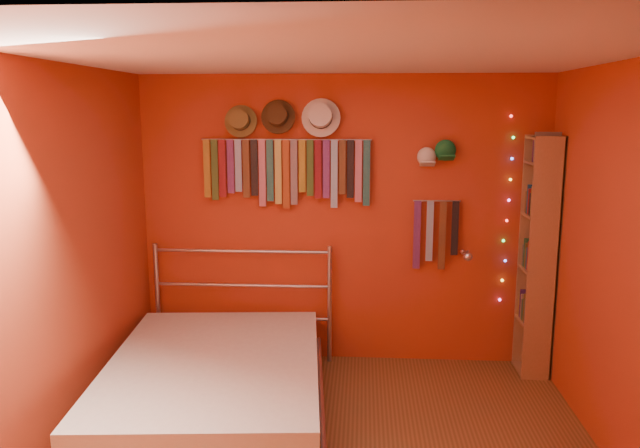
% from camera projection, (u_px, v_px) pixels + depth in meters
% --- Properties ---
extents(back_wall, '(3.50, 0.02, 2.50)m').
position_uv_depth(back_wall, '(343.00, 221.00, 5.42)').
color(back_wall, maroon).
rests_on(back_wall, ground).
extents(right_wall, '(0.02, 3.50, 2.50)m').
position_uv_depth(right_wall, '(637.00, 278.00, 3.58)').
color(right_wall, maroon).
rests_on(right_wall, ground).
extents(left_wall, '(0.02, 3.50, 2.50)m').
position_uv_depth(left_wall, '(48.00, 267.00, 3.82)').
color(left_wall, maroon).
rests_on(left_wall, ground).
extents(ceiling, '(3.50, 3.50, 0.02)m').
position_uv_depth(ceiling, '(333.00, 55.00, 3.47)').
color(ceiling, white).
rests_on(ceiling, back_wall).
extents(tie_rack, '(1.45, 0.03, 0.59)m').
position_uv_depth(tie_rack, '(287.00, 168.00, 5.30)').
color(tie_rack, '#B0B0B5').
rests_on(tie_rack, back_wall).
extents(small_tie_rack, '(0.40, 0.03, 0.60)m').
position_uv_depth(small_tie_rack, '(435.00, 231.00, 5.31)').
color(small_tie_rack, '#B0B0B5').
rests_on(small_tie_rack, back_wall).
extents(fedora_olive, '(0.28, 0.15, 0.27)m').
position_uv_depth(fedora_olive, '(240.00, 120.00, 5.23)').
color(fedora_olive, brown).
rests_on(fedora_olive, back_wall).
extents(fedora_brown, '(0.29, 0.16, 0.28)m').
position_uv_depth(fedora_brown, '(278.00, 116.00, 5.20)').
color(fedora_brown, '#3F2C16').
rests_on(fedora_brown, back_wall).
extents(fedora_white, '(0.33, 0.18, 0.32)m').
position_uv_depth(fedora_white, '(321.00, 117.00, 5.17)').
color(fedora_white, silver).
rests_on(fedora_white, back_wall).
extents(cap_white, '(0.17, 0.21, 0.17)m').
position_uv_depth(cap_white, '(427.00, 157.00, 5.21)').
color(cap_white, white).
rests_on(cap_white, back_wall).
extents(cap_green, '(0.18, 0.22, 0.18)m').
position_uv_depth(cap_green, '(445.00, 150.00, 5.19)').
color(cap_green, '#1A7736').
rests_on(cap_green, back_wall).
extents(fairy_lights, '(0.06, 0.02, 1.60)m').
position_uv_depth(fairy_lights, '(507.00, 210.00, 5.26)').
color(fairy_lights, '#FF3333').
rests_on(fairy_lights, back_wall).
extents(reading_lamp, '(0.07, 0.32, 0.09)m').
position_uv_depth(reading_lamp, '(467.00, 256.00, 5.15)').
color(reading_lamp, '#B0B0B5').
rests_on(reading_lamp, back_wall).
extents(bookshelf, '(0.25, 0.34, 2.00)m').
position_uv_depth(bookshelf, '(542.00, 256.00, 5.13)').
color(bookshelf, '#946942').
rests_on(bookshelf, ground).
extents(bed, '(1.75, 2.22, 1.04)m').
position_uv_depth(bed, '(215.00, 386.00, 4.49)').
color(bed, '#B0B0B5').
rests_on(bed, ground).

